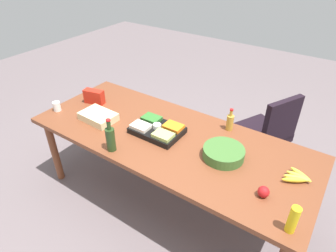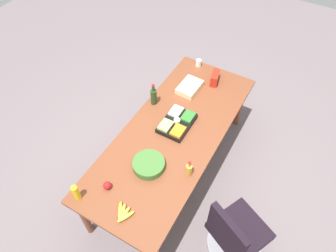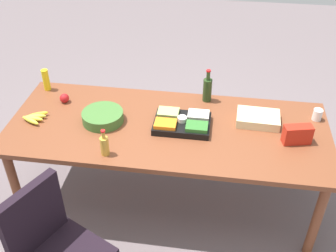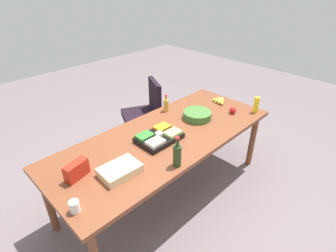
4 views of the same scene
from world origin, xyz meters
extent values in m
plane|color=#6A5D60|center=(0.00, 0.00, 0.00)|extent=(10.00, 10.00, 0.00)
cube|color=brown|center=(0.00, 0.00, 0.74)|extent=(2.42, 0.98, 0.04)
cylinder|color=brown|center=(-1.12, -0.40, 0.36)|extent=(0.07, 0.07, 0.72)
cylinder|color=brown|center=(1.12, -0.40, 0.36)|extent=(0.07, 0.07, 0.72)
cylinder|color=brown|center=(-1.12, 0.40, 0.36)|extent=(0.07, 0.07, 0.72)
cylinder|color=brown|center=(1.12, 0.40, 0.36)|extent=(0.07, 0.07, 0.72)
cube|color=black|center=(-0.69, -0.92, 0.67)|extent=(0.24, 0.41, 0.46)
cube|color=black|center=(0.11, 0.02, 0.78)|extent=(0.42, 0.30, 0.05)
cube|color=orange|center=(-0.01, -0.06, 0.82)|extent=(0.16, 0.12, 0.03)
cube|color=#2F6D2A|center=(0.22, -0.06, 0.82)|extent=(0.16, 0.12, 0.03)
cube|color=#A5BE64|center=(-0.01, 0.09, 0.82)|extent=(0.16, 0.12, 0.03)
cube|color=silver|center=(0.22, 0.09, 0.82)|extent=(0.16, 0.12, 0.03)
cylinder|color=white|center=(0.11, 0.02, 0.83)|extent=(0.07, 0.07, 0.04)
cylinder|color=#3E6B2E|center=(-0.50, -0.01, 0.80)|extent=(0.35, 0.35, 0.08)
cylinder|color=#263D1B|center=(0.27, 0.40, 0.86)|extent=(0.08, 0.08, 0.19)
cylinder|color=#263D1B|center=(0.27, 0.40, 0.99)|extent=(0.03, 0.03, 0.08)
cylinder|color=red|center=(0.27, 0.40, 1.04)|extent=(0.04, 0.04, 0.01)
cylinder|color=gold|center=(-0.38, -0.38, 0.83)|extent=(0.06, 0.06, 0.14)
cylinder|color=gold|center=(-0.38, -0.38, 0.93)|extent=(0.03, 0.03, 0.05)
cylinder|color=red|center=(-0.38, -0.38, 0.96)|extent=(0.03, 0.03, 0.01)
cube|color=red|center=(0.94, -0.06, 0.83)|extent=(0.21, 0.12, 0.14)
ellipsoid|color=yellow|center=(-1.04, -0.11, 0.78)|extent=(0.17, 0.11, 0.04)
ellipsoid|color=yellow|center=(-1.03, -0.08, 0.78)|extent=(0.17, 0.05, 0.04)
ellipsoid|color=#D4CF40|center=(-1.02, -0.06, 0.78)|extent=(0.17, 0.08, 0.04)
ellipsoid|color=yellow|center=(-1.02, -0.03, 0.78)|extent=(0.16, 0.12, 0.04)
cube|color=beige|center=(0.67, 0.15, 0.79)|extent=(0.33, 0.23, 0.07)
sphere|color=#B3181B|center=(-0.88, 0.21, 0.80)|extent=(0.10, 0.10, 0.08)
cylinder|color=yellow|center=(-1.10, 0.38, 0.85)|extent=(0.07, 0.07, 0.19)
cylinder|color=white|center=(1.12, 0.25, 0.80)|extent=(0.09, 0.09, 0.09)
camera|label=1|loc=(-1.11, 1.64, 2.18)|focal=30.93mm
camera|label=2|loc=(-1.81, -0.97, 3.34)|focal=32.94mm
camera|label=3|loc=(0.36, -2.44, 2.59)|focal=43.60mm
camera|label=4|loc=(1.57, 1.60, 2.18)|focal=28.21mm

